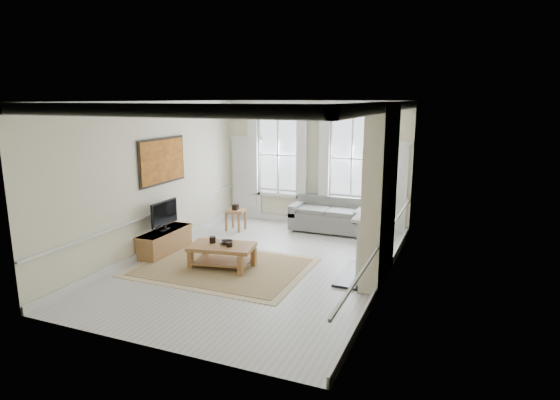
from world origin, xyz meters
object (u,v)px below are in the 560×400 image
at_px(side_table, 236,214).
at_px(coffee_table, 222,249).
at_px(tv_stand, 165,241).
at_px(sofa, 329,217).

distance_m(side_table, coffee_table, 2.83).
bearing_deg(tv_stand, coffee_table, -11.89).
bearing_deg(side_table, coffee_table, -67.98).
xyz_separation_m(sofa, tv_stand, (-2.92, -3.17, -0.10)).
height_order(side_table, coffee_table, side_table).
bearing_deg(sofa, tv_stand, -132.69).
height_order(sofa, tv_stand, sofa).
bearing_deg(coffee_table, side_table, 101.74).
height_order(sofa, side_table, sofa).
bearing_deg(side_table, tv_stand, -105.19).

